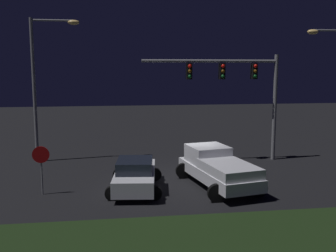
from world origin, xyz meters
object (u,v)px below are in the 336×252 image
object	(u,v)px
traffic_signal_gantry	(237,81)
stop_sign	(41,161)
car_sedan	(135,175)
pickup_truck	(217,166)
street_lamp_left	(43,73)

from	to	relation	value
traffic_signal_gantry	stop_sign	size ratio (longest dim) A/B	3.73
car_sedan	stop_sign	world-z (taller)	stop_sign
pickup_truck	traffic_signal_gantry	xyz separation A→B (m)	(2.53, 4.98, 3.90)
car_sedan	stop_sign	size ratio (longest dim) A/B	2.05
pickup_truck	car_sedan	bearing A→B (deg)	80.25
stop_sign	street_lamp_left	bearing A→B (deg)	97.42
street_lamp_left	stop_sign	world-z (taller)	street_lamp_left
pickup_truck	street_lamp_left	world-z (taller)	street_lamp_left
street_lamp_left	pickup_truck	bearing A→B (deg)	-35.69
street_lamp_left	traffic_signal_gantry	bearing A→B (deg)	-7.43
car_sedan	street_lamp_left	distance (m)	9.55
car_sedan	traffic_signal_gantry	distance (m)	9.22
pickup_truck	car_sedan	size ratio (longest dim) A/B	1.24
traffic_signal_gantry	stop_sign	bearing A→B (deg)	-154.14
traffic_signal_gantry	street_lamp_left	size ratio (longest dim) A/B	0.97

